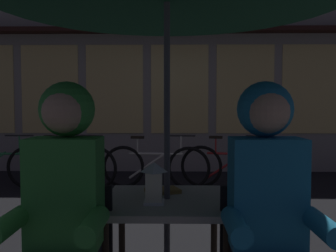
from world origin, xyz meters
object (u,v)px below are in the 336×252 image
object	(u,v)px
person_left_hooded	(64,198)
bicycle_third	(156,166)
book	(163,191)
person_right_hooded	(268,199)
lantern	(154,182)
bicycle_fourth	(234,167)
bicycle_second	(67,165)
cafe_table	(167,215)

from	to	relation	value
person_left_hooded	bicycle_third	xyz separation A→B (m)	(0.24, 4.00, -0.50)
person_left_hooded	book	xyz separation A→B (m)	(0.45, 0.57, -0.09)
person_right_hooded	lantern	bearing A→B (deg)	150.70
book	person_right_hooded	bearing A→B (deg)	-69.45
bicycle_fourth	bicycle_second	bearing A→B (deg)	178.04
person_right_hooded	bicycle_third	world-z (taller)	person_right_hooded
bicycle_third	person_right_hooded	bearing A→B (deg)	-79.75
cafe_table	person_left_hooded	size ratio (longest dim) A/B	0.53
cafe_table	bicycle_third	size ratio (longest dim) A/B	0.44
lantern	bicycle_third	world-z (taller)	lantern
cafe_table	person_left_hooded	distance (m)	0.67
cafe_table	bicycle_third	xyz separation A→B (m)	(-0.24, 3.57, -0.29)
bicycle_fourth	lantern	bearing A→B (deg)	-105.67
person_right_hooded	bicycle_fourth	bearing A→B (deg)	83.10
bicycle_fourth	book	distance (m)	3.58
bicycle_fourth	book	world-z (taller)	bicycle_fourth
person_right_hooded	bicycle_second	xyz separation A→B (m)	(-2.12, 4.08, -0.50)
person_right_hooded	bicycle_second	world-z (taller)	person_right_hooded
cafe_table	bicycle_third	bearing A→B (deg)	93.89
book	lantern	bearing A→B (deg)	-119.76
lantern	person_left_hooded	bearing A→B (deg)	-143.08
lantern	person_left_hooded	world-z (taller)	person_left_hooded
bicycle_fourth	cafe_table	bearing A→B (deg)	-105.12
lantern	person_left_hooded	distance (m)	0.51
bicycle_third	bicycle_second	bearing A→B (deg)	176.82
person_left_hooded	bicycle_third	size ratio (longest dim) A/B	0.83
cafe_table	lantern	distance (m)	0.26
cafe_table	bicycle_second	world-z (taller)	bicycle_second
bicycle_second	lantern	bearing A→B (deg)	-67.38
person_left_hooded	person_right_hooded	world-z (taller)	same
bicycle_third	bicycle_fourth	bearing A→B (deg)	-0.54
person_right_hooded	bicycle_third	size ratio (longest dim) A/B	0.83
bicycle_second	bicycle_third	size ratio (longest dim) A/B	0.98
person_left_hooded	person_right_hooded	distance (m)	0.96
bicycle_second	bicycle_fourth	bearing A→B (deg)	-1.96
lantern	person_left_hooded	size ratio (longest dim) A/B	0.17
person_right_hooded	book	world-z (taller)	person_right_hooded
lantern	book	world-z (taller)	lantern
lantern	bicycle_second	xyz separation A→B (m)	(-1.57, 3.77, -0.51)
person_right_hooded	book	bearing A→B (deg)	131.65
bicycle_second	cafe_table	bearing A→B (deg)	-65.82
lantern	bicycle_second	world-z (taller)	lantern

